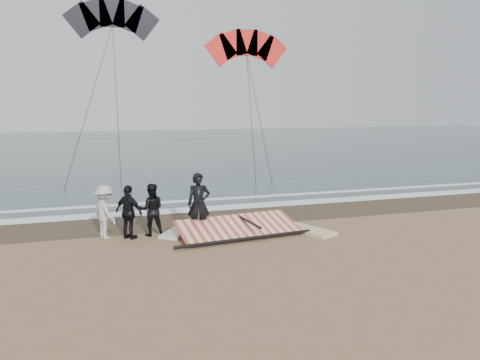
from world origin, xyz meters
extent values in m
plane|color=#8C704C|center=(0.00, 0.00, 0.00)|extent=(120.00, 120.00, 0.00)
cube|color=#233838|center=(0.00, 33.00, 0.01)|extent=(120.00, 54.00, 0.02)
cube|color=#4C3D2B|center=(0.00, 4.50, 0.01)|extent=(120.00, 2.80, 0.01)
cube|color=white|center=(0.00, 5.90, 0.03)|extent=(120.00, 0.90, 0.01)
cube|color=white|center=(0.00, 7.60, 0.03)|extent=(120.00, 0.45, 0.01)
imported|color=black|center=(-1.12, 2.56, 0.98)|extent=(0.78, 0.57, 1.96)
cube|color=white|center=(2.14, 2.16, 0.05)|extent=(1.80, 2.67, 0.10)
cube|color=beige|center=(-1.48, 3.18, 0.05)|extent=(1.95, 2.35, 0.10)
imported|color=black|center=(-2.57, 2.85, 0.83)|extent=(0.84, 0.68, 1.65)
imported|color=black|center=(-3.27, 2.65, 0.83)|extent=(0.98, 0.97, 1.66)
imported|color=#BBBBB6|center=(-3.97, 2.95, 0.83)|extent=(1.02, 1.23, 1.65)
cube|color=black|center=(-0.18, 2.64, 0.05)|extent=(2.67, 0.92, 0.10)
cube|color=red|center=(0.02, 2.04, 0.30)|extent=(3.96, 1.91, 0.40)
cylinder|color=black|center=(0.02, 1.26, 0.11)|extent=(4.40, 0.62, 0.10)
cylinder|color=black|center=(0.32, 2.04, 0.45)|extent=(0.30, 1.90, 0.08)
cylinder|color=#262626|center=(5.26, 16.94, 4.01)|extent=(0.04, 0.04, 17.35)
cylinder|color=#262626|center=(5.81, 17.25, 4.01)|extent=(0.04, 0.04, 16.57)
cylinder|color=#262626|center=(-4.21, 18.14, 4.92)|extent=(0.04, 0.04, 17.31)
cylinder|color=#262626|center=(-2.90, 18.27, 4.92)|extent=(0.04, 0.04, 16.84)
camera|label=1|loc=(-4.04, -11.61, 4.12)|focal=35.00mm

